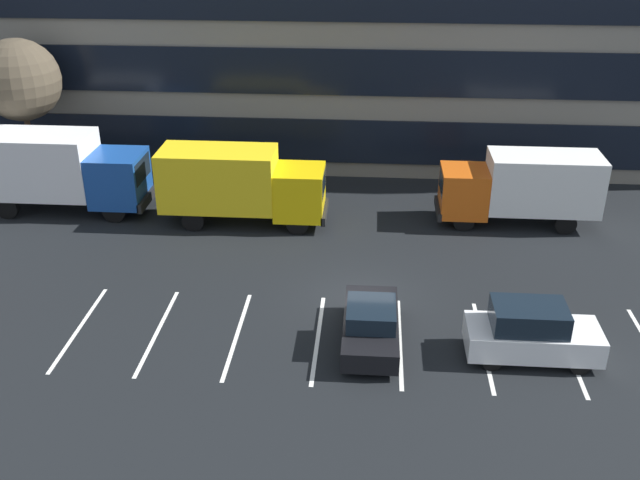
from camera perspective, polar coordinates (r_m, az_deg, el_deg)
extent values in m
plane|color=black|center=(27.14, 3.23, -4.69)|extent=(120.00, 120.00, 0.00)
cube|color=black|center=(37.89, 3.79, 7.75)|extent=(39.76, 0.16, 2.30)
cube|color=black|center=(36.91, 3.96, 13.06)|extent=(39.76, 0.16, 2.30)
cube|color=silver|center=(26.79, -18.52, -6.61)|extent=(0.14, 5.40, 0.01)
cube|color=silver|center=(25.87, -12.74, -7.05)|extent=(0.14, 5.40, 0.01)
cube|color=silver|center=(25.23, -6.58, -7.45)|extent=(0.14, 5.40, 0.01)
cube|color=silver|center=(24.89, -0.18, -7.76)|extent=(0.14, 5.40, 0.01)
cube|color=silver|center=(24.86, 6.33, -7.99)|extent=(0.14, 5.40, 0.01)
cube|color=silver|center=(25.15, 12.78, -8.11)|extent=(0.14, 5.40, 0.01)
cube|color=silver|center=(25.74, 19.01, -8.13)|extent=(0.14, 5.40, 0.01)
cube|color=#D85914|center=(33.35, 11.29, 3.82)|extent=(2.08, 2.27, 2.08)
cube|color=black|center=(33.09, 9.60, 4.56)|extent=(0.06, 1.90, 0.91)
cube|color=white|center=(33.78, 17.27, 4.37)|extent=(4.91, 2.36, 2.55)
cube|color=black|center=(33.58, 9.32, 2.48)|extent=(0.19, 2.27, 0.38)
cylinder|color=black|center=(32.87, 11.31, 1.51)|extent=(0.94, 0.28, 0.94)
cylinder|color=black|center=(34.64, 10.98, 2.84)|extent=(0.94, 0.28, 0.94)
cylinder|color=black|center=(33.74, 18.87, 1.22)|extent=(0.94, 0.28, 0.94)
cylinder|color=black|center=(35.46, 18.18, 2.54)|extent=(0.94, 0.28, 0.94)
cube|color=yellow|center=(32.42, -1.62, 3.82)|extent=(2.18, 2.38, 2.18)
cube|color=black|center=(32.17, 0.27, 4.49)|extent=(0.06, 2.00, 0.96)
cube|color=yellow|center=(32.78, -8.05, 4.85)|extent=(5.16, 2.48, 2.68)
cube|color=black|center=(32.70, 0.39, 2.24)|extent=(0.20, 2.38, 0.40)
cylinder|color=black|center=(33.78, -1.43, 2.77)|extent=(0.99, 0.30, 0.99)
cylinder|color=black|center=(31.92, -1.78, 1.32)|extent=(0.99, 0.30, 0.99)
cylinder|color=black|center=(34.54, -9.22, 2.96)|extent=(0.99, 0.30, 0.99)
cylinder|color=black|center=(32.73, -10.00, 1.56)|extent=(0.99, 0.30, 0.99)
cube|color=#194799|center=(34.94, -15.63, 4.75)|extent=(2.36, 2.58, 2.36)
cube|color=black|center=(34.40, -13.90, 5.47)|extent=(0.06, 2.17, 1.04)
cube|color=white|center=(36.27, -21.70, 5.63)|extent=(5.59, 2.69, 2.90)
cube|color=black|center=(34.92, -13.52, 3.18)|extent=(0.21, 2.58, 0.43)
cylinder|color=black|center=(36.33, -14.86, 3.66)|extent=(1.07, 0.32, 1.07)
cylinder|color=black|center=(34.41, -15.98, 2.24)|extent=(1.07, 0.32, 1.07)
cylinder|color=black|center=(38.28, -22.11, 3.73)|extent=(1.07, 0.32, 1.07)
cylinder|color=black|center=(36.46, -23.53, 2.38)|extent=(1.07, 0.32, 1.07)
cube|color=black|center=(24.43, 4.03, -6.89)|extent=(1.83, 4.37, 0.71)
cube|color=black|center=(23.89, 4.07, -5.84)|extent=(1.61, 1.84, 0.61)
cylinder|color=black|center=(25.78, 2.28, -5.69)|extent=(0.22, 0.61, 0.61)
cylinder|color=black|center=(25.79, 5.82, -5.80)|extent=(0.22, 0.61, 0.61)
cylinder|color=black|center=(23.45, 2.00, -9.28)|extent=(0.22, 0.61, 0.61)
cylinder|color=black|center=(23.46, 5.93, -9.41)|extent=(0.22, 0.61, 0.61)
cube|color=white|center=(24.58, 16.47, -7.51)|extent=(4.29, 1.82, 0.89)
cube|color=black|center=(24.10, 16.22, -5.85)|extent=(2.36, 1.60, 0.79)
cylinder|color=black|center=(25.77, 19.04, -7.26)|extent=(0.63, 0.21, 0.63)
cylinder|color=black|center=(24.50, 19.87, -9.30)|extent=(0.63, 0.21, 0.63)
cylinder|color=black|center=(25.19, 12.95, -7.22)|extent=(0.63, 0.21, 0.63)
cylinder|color=black|center=(23.89, 13.45, -9.32)|extent=(0.63, 0.21, 0.63)
cylinder|color=#473323|center=(39.66, -21.83, 6.72)|extent=(0.28, 0.28, 3.91)
sphere|color=#4C4233|center=(38.75, -22.70, 11.61)|extent=(3.98, 3.98, 3.98)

